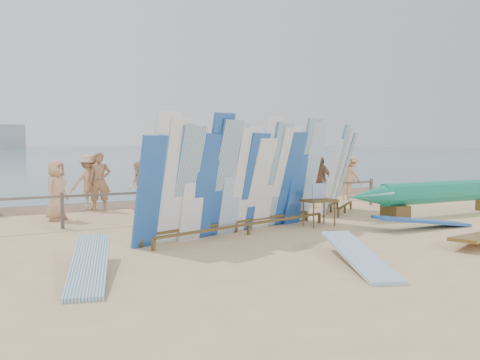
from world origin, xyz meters
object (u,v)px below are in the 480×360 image
flat_board_b (358,265)px  beachgoer_8 (290,182)px  beachgoer_1 (100,182)px  beach_chair_left (187,206)px  beachgoer_5 (237,177)px  beachgoer_2 (139,187)px  beach_chair_right (208,205)px  beachgoer_9 (352,177)px  side_surfboard_rack (338,173)px  vendor_table (319,212)px  stroller (241,198)px  beachgoer_6 (226,179)px  beachgoer_4 (225,181)px  beachgoer_10 (320,179)px  outrigger_canoe (446,193)px  flat_board_d (422,229)px  beachgoer_3 (89,182)px  beachgoer_0 (56,190)px  flat_board_e (90,277)px  main_surfboard_rack (243,180)px  beachgoer_extra_0 (346,176)px  beachgoer_7 (290,180)px

flat_board_b → beachgoer_8: 8.30m
beachgoer_8 → beachgoer_1: bearing=-121.2°
beach_chair_left → beachgoer_5: size_ratio=0.47×
beachgoer_2 → beachgoer_1: bearing=-130.0°
beach_chair_right → beachgoer_9: bearing=13.1°
side_surfboard_rack → vendor_table: side_surfboard_rack is taller
stroller → side_surfboard_rack: bearing=-64.4°
beach_chair_right → beachgoer_6: bearing=43.7°
beach_chair_right → beachgoer_4: size_ratio=0.48×
flat_board_b → beachgoer_8: beachgoer_8 is taller
beach_chair_left → beachgoer_10: size_ratio=0.53×
outrigger_canoe → beach_chair_left: size_ratio=8.17×
beach_chair_left → beachgoer_2: size_ratio=0.56×
flat_board_d → beachgoer_2: 8.22m
beach_chair_right → stroller: 1.39m
beachgoer_9 → beachgoer_3: 9.69m
vendor_table → stroller: (-0.29, 3.67, 0.02)m
vendor_table → flat_board_b: 4.12m
vendor_table → beachgoer_2: beachgoer_2 is taller
beachgoer_5 → beachgoer_4: bearing=120.0°
beachgoer_0 → vendor_table: bearing=-84.9°
vendor_table → stroller: vendor_table is taller
flat_board_d → beachgoer_4: 6.03m
outrigger_canoe → stroller: outrigger_canoe is taller
beachgoer_0 → flat_board_e: bearing=-143.0°
vendor_table → flat_board_e: 6.60m
main_surfboard_rack → beachgoer_2: bearing=88.3°
flat_board_b → beach_chair_left: 7.14m
beach_chair_right → beachgoer_4: (0.79, 0.42, 0.66)m
beachgoer_10 → beachgoer_8: bearing=-84.9°
beachgoer_9 → beachgoer_0: 10.86m
beachgoer_9 → beachgoer_4: 6.00m
flat_board_d → beachgoer_extra_0: size_ratio=1.54×
side_surfboard_rack → beachgoer_7: (0.05, 2.70, -0.39)m
beach_chair_left → beachgoer_extra_0: bearing=33.2°
beachgoer_3 → beachgoer_7: bearing=162.2°
main_surfboard_rack → beachgoer_3: 6.38m
side_surfboard_rack → stroller: (-2.26, 1.98, -0.82)m
beachgoer_10 → beach_chair_right: bearing=-90.4°
outrigger_canoe → beach_chair_right: size_ratio=7.94×
beachgoer_4 → flat_board_e: bearing=-69.9°
flat_board_d → beachgoer_7: bearing=5.2°
beachgoer_7 → beachgoer_0: bearing=-139.9°
main_surfboard_rack → beachgoer_5: bearing=49.2°
flat_board_d → beachgoer_6: 6.42m
outrigger_canoe → beachgoer_0: beachgoer_0 is taller
beachgoer_3 → beachgoer_7: (6.56, -1.51, -0.07)m
outrigger_canoe → flat_board_b: outrigger_canoe is taller
flat_board_d → flat_board_e: size_ratio=1.00×
beachgoer_0 → beachgoer_4: bearing=-54.2°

